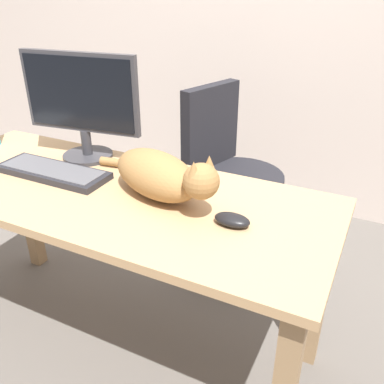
% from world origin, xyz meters
% --- Properties ---
extents(ground_plane, '(8.00, 8.00, 0.00)m').
position_xyz_m(ground_plane, '(0.00, 0.00, 0.00)').
color(ground_plane, '#59544F').
extents(desk, '(1.56, 0.62, 0.72)m').
position_xyz_m(desk, '(0.00, 0.00, 0.61)').
color(desk, tan).
rests_on(desk, ground_plane).
extents(office_chair, '(0.50, 0.48, 0.92)m').
position_xyz_m(office_chair, '(0.18, 0.73, 0.40)').
color(office_chair, black).
rests_on(office_chair, ground_plane).
extents(monitor, '(0.48, 0.20, 0.42)m').
position_xyz_m(monitor, '(-0.25, 0.20, 0.94)').
color(monitor, '#333338').
rests_on(monitor, desk).
extents(keyboard, '(0.44, 0.15, 0.03)m').
position_xyz_m(keyboard, '(-0.26, 0.01, 0.73)').
color(keyboard, '#232328').
rests_on(keyboard, desk).
extents(cat, '(0.57, 0.31, 0.20)m').
position_xyz_m(cat, '(0.19, 0.04, 0.80)').
color(cat, olive).
rests_on(cat, desk).
extents(computer_mouse, '(0.11, 0.06, 0.04)m').
position_xyz_m(computer_mouse, '(0.47, -0.03, 0.74)').
color(computer_mouse, black).
rests_on(computer_mouse, desk).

